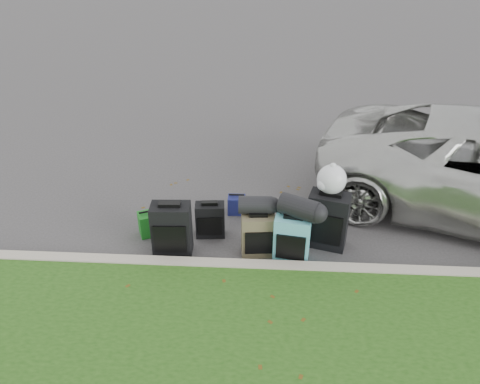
# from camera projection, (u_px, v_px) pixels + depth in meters

# --- Properties ---
(ground) EXTENTS (120.00, 120.00, 0.00)m
(ground) POSITION_uv_depth(u_px,v_px,m) (246.00, 229.00, 7.21)
(ground) COLOR #383535
(ground) RESTS_ON ground
(curb) EXTENTS (120.00, 0.18, 0.15)m
(curb) POSITION_uv_depth(u_px,v_px,m) (242.00, 267.00, 6.31)
(curb) COLOR #9E937F
(curb) RESTS_ON ground
(suitcase_small_black) EXTENTS (0.45, 0.27, 0.54)m
(suitcase_small_black) POSITION_uv_depth(u_px,v_px,m) (210.00, 220.00, 6.96)
(suitcase_small_black) COLOR black
(suitcase_small_black) RESTS_ON ground
(suitcase_large_black_left) EXTENTS (0.56, 0.35, 0.78)m
(suitcase_large_black_left) POSITION_uv_depth(u_px,v_px,m) (172.00, 229.00, 6.53)
(suitcase_large_black_left) COLOR black
(suitcase_large_black_left) RESTS_ON ground
(suitcase_olive) EXTENTS (0.48, 0.33, 0.63)m
(suitcase_olive) POSITION_uv_depth(u_px,v_px,m) (258.00, 235.00, 6.55)
(suitcase_olive) COLOR #443D29
(suitcase_olive) RESTS_ON ground
(suitcase_teal) EXTENTS (0.52, 0.36, 0.69)m
(suitcase_teal) POSITION_uv_depth(u_px,v_px,m) (292.00, 239.00, 6.42)
(suitcase_teal) COLOR teal
(suitcase_teal) RESTS_ON ground
(suitcase_large_black_right) EXTENTS (0.63, 0.48, 0.84)m
(suitcase_large_black_right) POSITION_uv_depth(u_px,v_px,m) (328.00, 220.00, 6.68)
(suitcase_large_black_right) COLOR black
(suitcase_large_black_right) RESTS_ON ground
(tote_green) EXTENTS (0.39, 0.36, 0.36)m
(tote_green) POSITION_uv_depth(u_px,v_px,m) (150.00, 224.00, 7.03)
(tote_green) COLOR #176A1B
(tote_green) RESTS_ON ground
(tote_navy) EXTENTS (0.28, 0.22, 0.30)m
(tote_navy) POSITION_uv_depth(u_px,v_px,m) (237.00, 205.00, 7.56)
(tote_navy) COLOR navy
(tote_navy) RESTS_ON ground
(duffel_left) EXTENTS (0.47, 0.26, 0.25)m
(duffel_left) POSITION_uv_depth(u_px,v_px,m) (255.00, 205.00, 6.40)
(duffel_left) COLOR black
(duffel_left) RESTS_ON suitcase_olive
(duffel_right) EXTENTS (0.60, 0.50, 0.29)m
(duffel_right) POSITION_uv_depth(u_px,v_px,m) (299.00, 208.00, 6.19)
(duffel_right) COLOR black
(duffel_right) RESTS_ON suitcase_teal
(trash_bag) EXTENTS (0.41, 0.41, 0.41)m
(trash_bag) POSITION_uv_depth(u_px,v_px,m) (332.00, 179.00, 6.43)
(trash_bag) COLOR silver
(trash_bag) RESTS_ON suitcase_large_black_right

